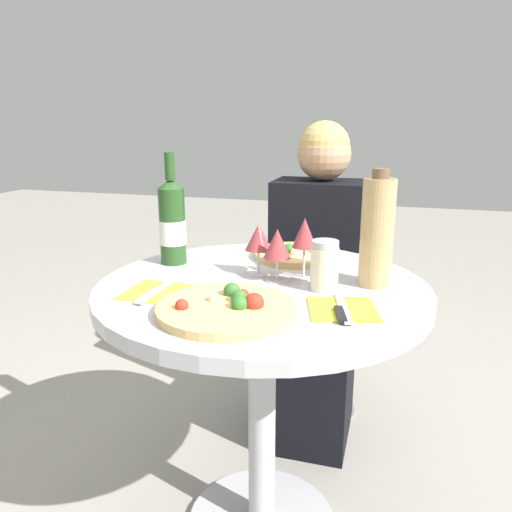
# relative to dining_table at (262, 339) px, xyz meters

# --- Properties ---
(dining_table) EXTENTS (0.86, 0.86, 0.77)m
(dining_table) POSITION_rel_dining_table_xyz_m (0.00, 0.00, 0.00)
(dining_table) COLOR #B2B2B7
(dining_table) RESTS_ON ground_plane
(chair_behind_diner) EXTENTS (0.37, 0.37, 0.93)m
(chair_behind_diner) POSITION_rel_dining_table_xyz_m (0.05, 0.74, -0.17)
(chair_behind_diner) COLOR slate
(chair_behind_diner) RESTS_ON ground_plane
(seated_diner) EXTENTS (0.36, 0.47, 1.18)m
(seated_diner) POSITION_rel_dining_table_xyz_m (0.05, 0.59, -0.08)
(seated_diner) COLOR black
(seated_diner) RESTS_ON ground_plane
(pizza_large) EXTENTS (0.31, 0.31, 0.05)m
(pizza_large) POSITION_rel_dining_table_xyz_m (-0.02, -0.22, 0.17)
(pizza_large) COLOR #DBB26B
(pizza_large) RESTS_ON dining_table
(pizza_small_far) EXTENTS (0.26, 0.26, 0.05)m
(pizza_small_far) POSITION_rel_dining_table_xyz_m (0.03, 0.27, 0.17)
(pizza_small_far) COLOR #DBB26B
(pizza_small_far) RESTS_ON dining_table
(wine_bottle) EXTENTS (0.08, 0.08, 0.32)m
(wine_bottle) POSITION_rel_dining_table_xyz_m (-0.31, 0.11, 0.28)
(wine_bottle) COLOR #23471E
(wine_bottle) RESTS_ON dining_table
(tall_carafe) EXTENTS (0.08, 0.08, 0.30)m
(tall_carafe) POSITION_rel_dining_table_xyz_m (0.28, 0.07, 0.30)
(tall_carafe) COLOR tan
(tall_carafe) RESTS_ON dining_table
(sugar_shaker) EXTENTS (0.07, 0.07, 0.13)m
(sugar_shaker) POSITION_rel_dining_table_xyz_m (0.16, -0.01, 0.22)
(sugar_shaker) COLOR silver
(sugar_shaker) RESTS_ON dining_table
(wine_glass_center) EXTENTS (0.07, 0.07, 0.14)m
(wine_glass_center) POSITION_rel_dining_table_xyz_m (0.03, 0.03, 0.26)
(wine_glass_center) COLOR silver
(wine_glass_center) RESTS_ON dining_table
(wine_glass_back_right) EXTENTS (0.06, 0.06, 0.16)m
(wine_glass_back_right) POSITION_rel_dining_table_xyz_m (0.09, 0.08, 0.28)
(wine_glass_back_right) COLOR silver
(wine_glass_back_right) RESTS_ON dining_table
(wine_glass_back_left) EXTENTS (0.07, 0.07, 0.14)m
(wine_glass_back_left) POSITION_rel_dining_table_xyz_m (-0.03, 0.08, 0.26)
(wine_glass_back_left) COLOR silver
(wine_glass_back_left) RESTS_ON dining_table
(place_setting_left) EXTENTS (0.15, 0.19, 0.01)m
(place_setting_left) POSITION_rel_dining_table_xyz_m (-0.23, -0.15, 0.16)
(place_setting_left) COLOR yellow
(place_setting_left) RESTS_ON dining_table
(place_setting_right) EXTENTS (0.18, 0.19, 0.01)m
(place_setting_right) POSITION_rel_dining_table_xyz_m (0.22, -0.13, 0.16)
(place_setting_right) COLOR yellow
(place_setting_right) RESTS_ON dining_table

